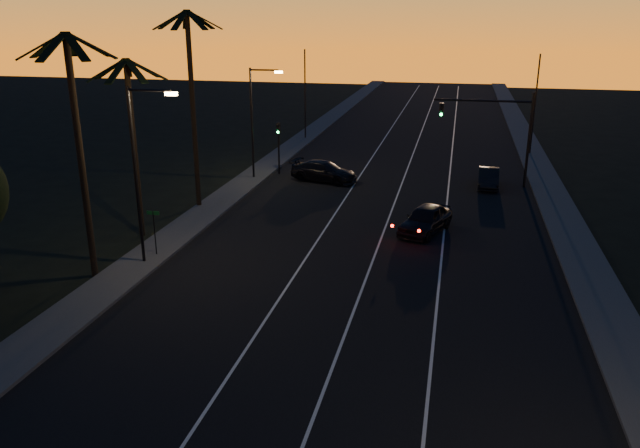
% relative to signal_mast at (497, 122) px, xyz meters
% --- Properties ---
extents(road, '(20.00, 170.00, 0.01)m').
position_rel_signal_mast_xyz_m(road, '(-7.14, -9.99, -4.78)').
color(road, black).
rests_on(road, ground).
extents(sidewalk_left, '(2.40, 170.00, 0.16)m').
position_rel_signal_mast_xyz_m(sidewalk_left, '(-18.34, -9.99, -4.70)').
color(sidewalk_left, '#373735').
rests_on(sidewalk_left, ground).
extents(sidewalk_right, '(2.40, 170.00, 0.16)m').
position_rel_signal_mast_xyz_m(sidewalk_right, '(4.06, -9.99, -4.70)').
color(sidewalk_right, '#373735').
rests_on(sidewalk_right, ground).
extents(lane_stripe_left, '(0.12, 160.00, 0.01)m').
position_rel_signal_mast_xyz_m(lane_stripe_left, '(-10.14, -9.99, -4.76)').
color(lane_stripe_left, silver).
rests_on(lane_stripe_left, road).
extents(lane_stripe_mid, '(0.12, 160.00, 0.01)m').
position_rel_signal_mast_xyz_m(lane_stripe_mid, '(-6.64, -9.99, -4.76)').
color(lane_stripe_mid, silver).
rests_on(lane_stripe_mid, road).
extents(lane_stripe_right, '(0.12, 160.00, 0.01)m').
position_rel_signal_mast_xyz_m(lane_stripe_right, '(-3.14, -9.99, -4.76)').
color(lane_stripe_right, silver).
rests_on(lane_stripe_right, road).
extents(palm_near, '(4.25, 4.16, 11.53)m').
position_rel_signal_mast_xyz_m(palm_near, '(-19.74, -21.99, 2.29)').
color(palm_near, black).
rests_on(palm_near, ground).
extents(palm_mid, '(4.25, 4.16, 10.03)m').
position_rel_signal_mast_xyz_m(palm_mid, '(-20.34, -15.99, 1.47)').
color(palm_mid, black).
rests_on(palm_mid, ground).
extents(palm_far, '(4.25, 4.16, 12.53)m').
position_rel_signal_mast_xyz_m(palm_far, '(-19.34, -9.99, 2.83)').
color(palm_far, black).
rests_on(palm_far, ground).
extents(streetlight_left_near, '(2.55, 0.26, 9.00)m').
position_rel_signal_mast_xyz_m(streetlight_left_near, '(-17.84, -19.99, 0.54)').
color(streetlight_left_near, black).
rests_on(streetlight_left_near, ground).
extents(streetlight_left_far, '(2.55, 0.26, 8.50)m').
position_rel_signal_mast_xyz_m(streetlight_left_far, '(-17.82, -1.99, 0.28)').
color(streetlight_left_far, black).
rests_on(streetlight_left_far, ground).
extents(street_sign, '(0.70, 0.06, 2.60)m').
position_rel_signal_mast_xyz_m(street_sign, '(-17.94, -18.99, -3.13)').
color(street_sign, black).
rests_on(street_sign, ground).
extents(signal_mast, '(7.10, 0.41, 7.00)m').
position_rel_signal_mast_xyz_m(signal_mast, '(0.00, 0.00, 0.00)').
color(signal_mast, black).
rests_on(signal_mast, ground).
extents(signal_post, '(0.28, 0.37, 4.20)m').
position_rel_signal_mast_xyz_m(signal_post, '(-16.64, -0.01, -1.89)').
color(signal_post, black).
rests_on(signal_post, ground).
extents(far_pole_left, '(0.14, 0.14, 9.00)m').
position_rel_signal_mast_xyz_m(far_pole_left, '(-18.14, 15.01, -0.28)').
color(far_pole_left, black).
rests_on(far_pole_left, ground).
extents(far_pole_right, '(0.14, 0.14, 9.00)m').
position_rel_signal_mast_xyz_m(far_pole_right, '(3.86, 12.01, -0.28)').
color(far_pole_right, black).
rests_on(far_pole_right, ground).
extents(lead_car, '(3.50, 5.56, 1.61)m').
position_rel_signal_mast_xyz_m(lead_car, '(-4.25, -11.93, -3.96)').
color(lead_car, black).
rests_on(lead_car, road).
extents(right_car, '(1.60, 4.23, 1.38)m').
position_rel_signal_mast_xyz_m(right_car, '(-0.27, -0.54, -4.08)').
color(right_car, black).
rests_on(right_car, road).
extents(cross_car, '(5.67, 3.44, 1.54)m').
position_rel_signal_mast_xyz_m(cross_car, '(-12.59, -1.49, -4.00)').
color(cross_car, black).
rests_on(cross_car, road).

